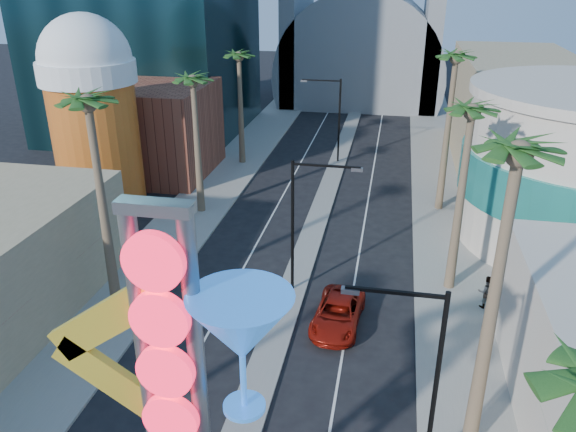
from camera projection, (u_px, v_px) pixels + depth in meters
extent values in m
cube|color=gray|center=(215.00, 188.00, 47.90)|extent=(5.00, 100.00, 0.15)
cube|color=gray|center=(444.00, 204.00, 44.60)|extent=(5.00, 100.00, 0.15)
cube|color=gray|center=(330.00, 183.00, 48.94)|extent=(1.60, 84.00, 0.15)
cube|color=brown|center=(154.00, 130.00, 50.13)|extent=(10.00, 10.00, 8.00)
cube|color=tan|center=(512.00, 109.00, 53.13)|extent=(10.00, 20.00, 10.00)
cylinder|color=#D14F1B|center=(97.00, 144.00, 42.72)|extent=(6.40, 6.40, 10.00)
cylinder|color=white|center=(87.00, 72.00, 40.53)|extent=(7.00, 7.00, 1.60)
sphere|color=white|center=(86.00, 60.00, 40.21)|extent=(6.60, 6.60, 6.60)
cylinder|color=slate|center=(361.00, 72.00, 77.85)|extent=(22.00, 16.00, 22.00)
cube|color=slate|center=(297.00, 48.00, 78.20)|extent=(2.00, 16.00, 14.00)
cube|color=slate|center=(430.00, 51.00, 75.07)|extent=(2.00, 16.00, 14.00)
cylinder|color=slate|center=(151.00, 407.00, 15.06)|extent=(0.44, 0.44, 12.00)
cylinder|color=slate|center=(201.00, 414.00, 14.81)|extent=(0.44, 0.44, 12.00)
cube|color=slate|center=(155.00, 207.00, 12.54)|extent=(1.80, 0.50, 0.30)
cylinder|color=#F51536|center=(153.00, 262.00, 12.71)|extent=(1.50, 0.25, 1.50)
cylinder|color=#F51536|center=(160.00, 319.00, 13.34)|extent=(1.50, 0.25, 1.50)
cylinder|color=#F51536|center=(166.00, 371.00, 13.97)|extent=(1.50, 0.25, 1.50)
cylinder|color=#F51536|center=(171.00, 419.00, 14.60)|extent=(1.50, 0.25, 1.50)
cube|color=yellow|center=(107.00, 319.00, 14.12)|extent=(3.47, 0.25, 2.80)
cube|color=yellow|center=(117.00, 382.00, 14.93)|extent=(3.47, 0.25, 2.80)
cone|color=blue|center=(241.00, 328.00, 13.43)|extent=(2.60, 2.60, 1.80)
cylinder|color=blue|center=(243.00, 381.00, 14.07)|extent=(0.16, 0.16, 1.60)
cylinder|color=blue|center=(244.00, 406.00, 14.40)|extent=(1.10, 1.10, 0.12)
cylinder|color=black|center=(292.00, 229.00, 31.20)|extent=(0.18, 0.18, 8.00)
cube|color=black|center=(327.00, 166.00, 29.34)|extent=(3.60, 0.12, 0.12)
cube|color=slate|center=(357.00, 170.00, 29.11)|extent=(0.60, 0.25, 0.18)
cylinder|color=black|center=(339.00, 122.00, 52.73)|extent=(0.18, 0.18, 8.00)
cube|color=black|center=(321.00, 80.00, 51.50)|extent=(3.60, 0.12, 0.12)
cube|color=slate|center=(304.00, 81.00, 51.82)|extent=(0.60, 0.25, 0.18)
cylinder|color=black|center=(435.00, 392.00, 19.18)|extent=(0.18, 0.18, 8.00)
cube|color=black|center=(396.00, 292.00, 17.92)|extent=(3.24, 0.12, 0.12)
cube|color=slate|center=(350.00, 291.00, 18.21)|extent=(0.60, 0.25, 0.18)
cylinder|color=brown|center=(104.00, 216.00, 28.47)|extent=(0.40, 0.40, 11.50)
sphere|color=#174518|center=(88.00, 103.00, 26.13)|extent=(2.40, 2.40, 2.40)
cylinder|color=brown|center=(197.00, 150.00, 41.33)|extent=(0.40, 0.40, 10.00)
sphere|color=#174518|center=(193.00, 81.00, 39.30)|extent=(2.40, 2.40, 2.40)
cylinder|color=brown|center=(241.00, 112.00, 52.10)|extent=(0.40, 0.40, 10.00)
sphere|color=#174518|center=(239.00, 57.00, 50.07)|extent=(2.40, 2.40, 2.40)
cylinder|color=brown|center=(491.00, 316.00, 19.85)|extent=(0.40, 0.40, 12.00)
sphere|color=#174518|center=(519.00, 154.00, 17.41)|extent=(2.40, 2.40, 2.40)
cylinder|color=brown|center=(459.00, 206.00, 30.92)|extent=(0.40, 0.40, 10.50)
sphere|color=#174518|center=(472.00, 112.00, 28.79)|extent=(2.40, 2.40, 2.40)
cylinder|color=brown|center=(447.00, 138.00, 41.48)|extent=(0.40, 0.40, 11.50)
sphere|color=#174518|center=(456.00, 58.00, 39.15)|extent=(2.40, 2.40, 2.40)
imported|color=maroon|center=(338.00, 313.00, 29.41)|extent=(2.70, 5.24, 1.41)
imported|color=gray|center=(486.00, 292.00, 30.59)|extent=(0.97, 0.78, 1.91)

